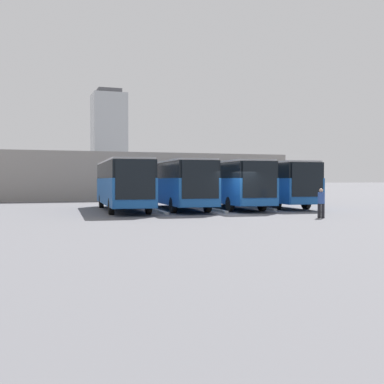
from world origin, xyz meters
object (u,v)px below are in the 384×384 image
at_px(bus_2, 177,183).
at_px(pedestrian, 321,202).
at_px(bus_3, 122,183).
at_px(bus_0, 270,182).
at_px(bus_1, 228,183).

xyz_separation_m(bus_2, pedestrian, (-5.01, 9.57, -0.99)).
relative_size(bus_3, pedestrian, 7.44).
xyz_separation_m(bus_0, bus_2, (7.52, 0.82, 0.00)).
height_order(bus_0, bus_2, same).
bearing_deg(pedestrian, bus_2, 159.39).
distance_m(bus_1, bus_2, 3.76).
bearing_deg(bus_3, pedestrian, 136.38).
height_order(bus_2, pedestrian, bus_2).
bearing_deg(bus_0, bus_2, 9.94).
bearing_deg(bus_0, bus_1, 15.66).
xyz_separation_m(bus_0, pedestrian, (2.51, 10.39, -0.99)).
distance_m(bus_1, bus_3, 7.52).
bearing_deg(bus_3, bus_1, -175.70).
height_order(bus_2, bus_3, same).
bearing_deg(bus_0, pedestrian, 80.13).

